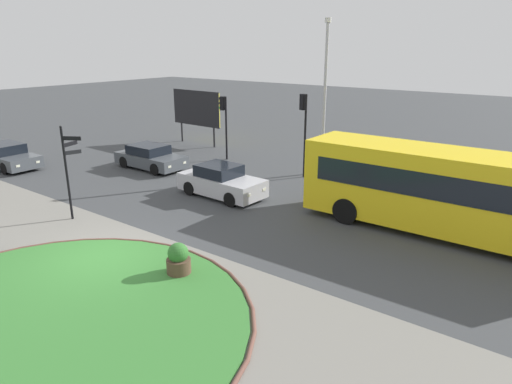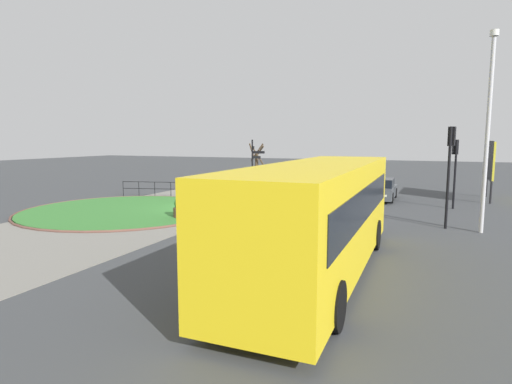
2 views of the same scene
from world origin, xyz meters
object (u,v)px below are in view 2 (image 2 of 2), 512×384
object	(u,v)px
bollard_foreground	(198,192)
car_trailing	(379,190)
billboard_left	(490,161)
car_far_lane	(329,178)
street_tree_bare	(257,166)
traffic_light_far	(455,158)
planter_near_signpost	(181,209)
lamppost_tall	(488,127)
car_near_lane	(336,201)
traffic_light_near	(450,155)
bus_yellow	(320,215)
signpost_directional	(253,166)

from	to	relation	value
bollard_foreground	car_trailing	bearing A→B (deg)	111.86
car_trailing	billboard_left	world-z (taller)	billboard_left
car_far_lane	street_tree_bare	world-z (taller)	street_tree_bare
traffic_light_far	planter_near_signpost	xyz separation A→B (m)	(8.23, -11.80, -2.22)
lamppost_tall	billboard_left	world-z (taller)	lamppost_tall
car_far_lane	billboard_left	bearing A→B (deg)	68.20
traffic_light_far	planter_near_signpost	world-z (taller)	traffic_light_far
bollard_foreground	street_tree_bare	size ratio (longest dim) A/B	0.25
car_near_lane	traffic_light_near	size ratio (longest dim) A/B	0.98
car_trailing	planter_near_signpost	xyz separation A→B (m)	(10.16, -7.80, -0.14)
bus_yellow	lamppost_tall	world-z (taller)	lamppost_tall
signpost_directional	traffic_light_far	xyz separation A→B (m)	(-1.58, 10.97, 0.56)
bollard_foreground	planter_near_signpost	world-z (taller)	planter_near_signpost
car_trailing	planter_near_signpost	size ratio (longest dim) A/B	3.99
planter_near_signpost	bus_yellow	bearing A→B (deg)	55.84
lamppost_tall	car_trailing	bearing A→B (deg)	-149.32
billboard_left	car_near_lane	bearing A→B (deg)	-38.99
car_near_lane	billboard_left	size ratio (longest dim) A/B	0.97
lamppost_tall	billboard_left	xyz separation A→B (m)	(-10.33, 1.41, -1.77)
car_near_lane	lamppost_tall	distance (m)	7.28
traffic_light_near	bus_yellow	bearing A→B (deg)	170.22
car_trailing	traffic_light_near	xyz separation A→B (m)	(7.57, 3.52, 2.45)
traffic_light_far	car_far_lane	bearing A→B (deg)	31.34
lamppost_tall	planter_near_signpost	world-z (taller)	lamppost_tall
traffic_light_near	car_far_lane	bearing A→B (deg)	43.63
signpost_directional	car_trailing	distance (m)	7.95
lamppost_tall	signpost_directional	bearing A→B (deg)	-111.03
car_trailing	street_tree_bare	distance (m)	8.99
bollard_foreground	billboard_left	world-z (taller)	billboard_left
car_far_lane	car_trailing	xyz separation A→B (m)	(6.59, 4.60, -0.01)
billboard_left	street_tree_bare	distance (m)	15.01
car_trailing	traffic_light_near	distance (m)	8.70
car_far_lane	signpost_directional	bearing A→B (deg)	-13.36
bollard_foreground	traffic_light_near	size ratio (longest dim) A/B	0.20
traffic_light_far	lamppost_tall	world-z (taller)	lamppost_tall
signpost_directional	car_near_lane	world-z (taller)	signpost_directional
street_tree_bare	traffic_light_far	bearing A→B (deg)	75.34
billboard_left	signpost_directional	bearing A→B (deg)	-63.85
lamppost_tall	car_far_lane	bearing A→B (deg)	-147.36
street_tree_bare	planter_near_signpost	bearing A→B (deg)	4.93
planter_near_signpost	traffic_light_far	bearing A→B (deg)	124.88
bollard_foreground	lamppost_tall	xyz separation A→B (m)	(3.84, 15.18, 3.72)
bollard_foreground	street_tree_bare	distance (m)	5.98
signpost_directional	car_far_lane	size ratio (longest dim) A/B	0.82
traffic_light_near	car_trailing	bearing A→B (deg)	38.74
signpost_directional	planter_near_signpost	bearing A→B (deg)	-7.12
bollard_foreground	car_trailing	xyz separation A→B (m)	(-4.18, 10.42, 0.17)
traffic_light_near	lamppost_tall	xyz separation A→B (m)	(0.45, 1.24, 1.11)
signpost_directional	billboard_left	distance (m)	14.37
bus_yellow	billboard_left	distance (m)	18.84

